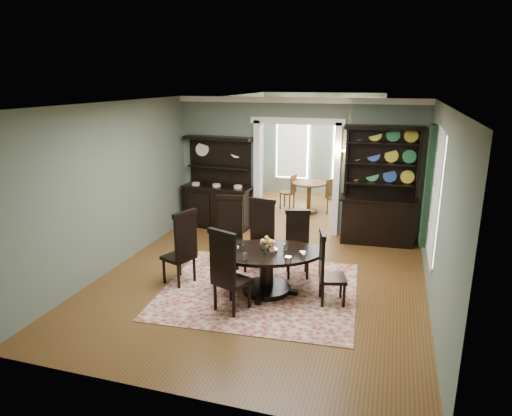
# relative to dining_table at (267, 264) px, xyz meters

# --- Properties ---
(room) EXTENTS (5.51, 6.01, 3.01)m
(room) POSITION_rel_dining_table_xyz_m (-0.21, 0.29, 1.08)
(room) COLOR brown
(room) RESTS_ON ground
(parlor) EXTENTS (3.51, 3.50, 3.01)m
(parlor) POSITION_rel_dining_table_xyz_m (-0.21, 5.78, 1.02)
(parlor) COLOR brown
(parlor) RESTS_ON ground
(doorway_trim) EXTENTS (2.08, 0.25, 2.57)m
(doorway_trim) POSITION_rel_dining_table_xyz_m (-0.21, 3.25, 1.12)
(doorway_trim) COLOR white
(doorway_trim) RESTS_ON floor
(right_window) EXTENTS (0.15, 1.47, 2.12)m
(right_window) POSITION_rel_dining_table_xyz_m (2.48, 1.17, 1.11)
(right_window) COLOR white
(right_window) RESTS_ON wall_right
(wall_sconce) EXTENTS (0.27, 0.21, 0.21)m
(wall_sconce) POSITION_rel_dining_table_xyz_m (0.74, 3.09, 1.39)
(wall_sconce) COLOR gold
(wall_sconce) RESTS_ON back_wall_right
(rug) EXTENTS (3.32, 3.05, 0.01)m
(rug) POSITION_rel_dining_table_xyz_m (-0.12, 0.02, -0.49)
(rug) COLOR maroon
(rug) RESTS_ON floor
(dining_table) EXTENTS (2.11, 2.11, 0.71)m
(dining_table) POSITION_rel_dining_table_xyz_m (0.00, 0.00, 0.00)
(dining_table) COLOR black
(dining_table) RESTS_ON rug
(centerpiece) EXTENTS (1.41, 0.90, 0.23)m
(centerpiece) POSITION_rel_dining_table_xyz_m (0.04, -0.03, 0.28)
(centerpiece) COLOR silver
(centerpiece) RESTS_ON dining_table
(chair_far_left) EXTENTS (0.56, 0.54, 1.32)m
(chair_far_left) POSITION_rel_dining_table_xyz_m (-0.97, 0.92, 0.20)
(chair_far_left) COLOR black
(chair_far_left) RESTS_ON rug
(chair_far_mid) EXTENTS (0.53, 0.51, 1.31)m
(chair_far_mid) POSITION_rel_dining_table_xyz_m (-0.36, 0.90, 0.20)
(chair_far_mid) COLOR black
(chair_far_mid) RESTS_ON rug
(chair_far_right) EXTENTS (0.53, 0.51, 1.17)m
(chair_far_right) POSITION_rel_dining_table_xyz_m (0.33, 0.84, 0.12)
(chair_far_right) COLOR black
(chair_far_right) RESTS_ON rug
(chair_end_left) EXTENTS (0.60, 0.62, 1.31)m
(chair_end_left) POSITION_rel_dining_table_xyz_m (-1.42, -0.13, 0.19)
(chair_end_left) COLOR black
(chair_end_left) RESTS_ON rug
(chair_end_right) EXTENTS (0.51, 0.52, 1.17)m
(chair_end_right) POSITION_rel_dining_table_xyz_m (0.99, -0.11, 0.12)
(chair_end_right) COLOR black
(chair_end_right) RESTS_ON rug
(chair_near) EXTENTS (0.62, 0.60, 1.31)m
(chair_near) POSITION_rel_dining_table_xyz_m (-0.37, -0.84, 0.20)
(chair_near) COLOR black
(chair_near) RESTS_ON rug
(sideboard) EXTENTS (1.64, 0.68, 2.12)m
(sideboard) POSITION_rel_dining_table_xyz_m (-2.01, 3.00, 0.25)
(sideboard) COLOR black
(sideboard) RESTS_ON floor
(welsh_dresser) EXTENTS (1.62, 0.69, 2.48)m
(welsh_dresser) POSITION_rel_dining_table_xyz_m (1.62, 2.98, 0.40)
(welsh_dresser) COLOR black
(welsh_dresser) RESTS_ON floor
(parlor_table) EXTENTS (0.87, 0.87, 0.80)m
(parlor_table) POSITION_rel_dining_table_xyz_m (-0.19, 4.78, 0.03)
(parlor_table) COLOR #522E17
(parlor_table) RESTS_ON parlor_floor
(parlor_chair_left) EXTENTS (0.42, 0.41, 0.94)m
(parlor_chair_left) POSITION_rel_dining_table_xyz_m (-0.74, 4.95, 0.01)
(parlor_chair_left) COLOR #522E17
(parlor_chair_left) RESTS_ON parlor_floor
(parlor_chair_right) EXTENTS (0.43, 0.42, 0.89)m
(parlor_chair_right) POSITION_rel_dining_table_xyz_m (0.43, 4.82, -0.02)
(parlor_chair_right) COLOR #522E17
(parlor_chair_right) RESTS_ON parlor_floor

